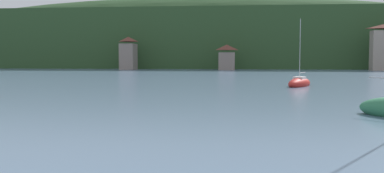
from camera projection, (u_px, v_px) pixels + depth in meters
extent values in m
cube|color=#2D4C28|center=(230.00, 42.00, 142.93)|extent=(352.00, 68.74, 15.76)
ellipsoid|color=#264223|center=(197.00, 50.00, 161.48)|extent=(246.40, 48.12, 38.51)
cube|color=gray|center=(128.00, 57.00, 106.34)|extent=(3.38, 5.14, 6.23)
pyramid|color=brown|center=(128.00, 39.00, 106.05)|extent=(3.55, 5.40, 1.18)
cube|color=gray|center=(227.00, 61.00, 103.47)|extent=(3.72, 4.37, 4.10)
pyramid|color=brown|center=(227.00, 47.00, 103.25)|extent=(3.91, 4.58, 1.30)
ellipsoid|color=red|center=(299.00, 84.00, 46.89)|extent=(3.77, 5.51, 1.28)
cylinder|color=#B7B7BC|center=(300.00, 50.00, 46.64)|extent=(0.06, 0.06, 6.55)
cylinder|color=#ADADB2|center=(302.00, 73.00, 47.65)|extent=(0.90, 1.80, 0.06)
cube|color=silver|center=(299.00, 78.00, 46.85)|extent=(1.51, 1.67, 0.40)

